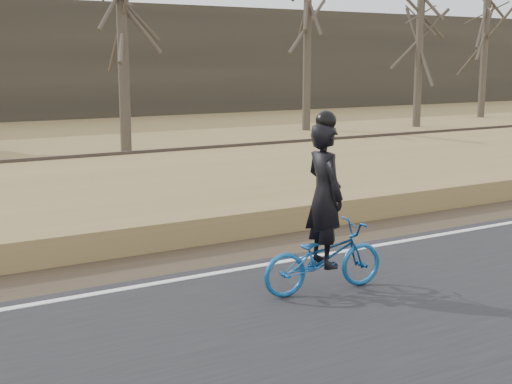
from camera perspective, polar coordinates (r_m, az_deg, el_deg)
ground at (r=12.90m, az=16.75°, el=-3.47°), size 120.00×120.00×0.00m
edge_line at (r=13.02m, az=16.11°, el=-3.02°), size 120.00×0.12×0.01m
shoulder at (r=13.71m, az=13.06°, el=-2.40°), size 120.00×1.60×0.04m
embankment at (r=15.91m, az=5.59°, el=0.33°), size 120.00×5.00×0.44m
ballast at (r=19.05m, az=-1.22°, el=2.08°), size 120.00×3.00×0.45m
railroad at (r=19.01m, az=-1.22°, el=2.99°), size 120.00×2.40×0.29m
treeline_backdrop at (r=39.49m, az=-17.54°, el=10.01°), size 120.00×4.00×6.00m
cyclist at (r=9.19m, az=5.46°, el=-3.29°), size 1.77×0.76×2.34m
bare_tree_near_left at (r=23.75m, az=-10.62°, el=11.83°), size 0.36×0.36×7.27m
bare_tree_center at (r=31.27m, az=4.13°, el=12.94°), size 0.36×0.36×8.71m
bare_tree_right at (r=33.63m, az=12.93°, el=11.05°), size 0.36×0.36×6.97m
bare_tree_far_right at (r=40.17m, az=17.87°, el=11.90°), size 0.36×0.36×8.66m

